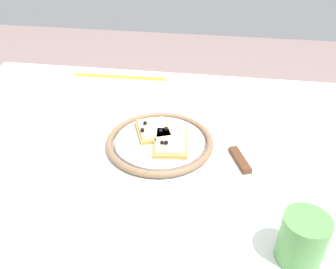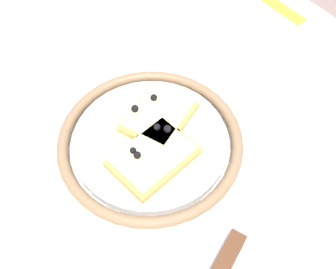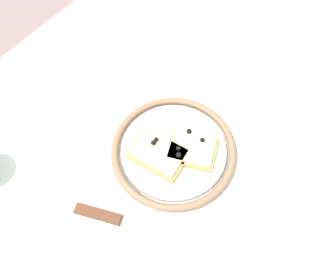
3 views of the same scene
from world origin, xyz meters
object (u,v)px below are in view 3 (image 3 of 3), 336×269
plate (174,150)px  knife (113,218)px  pizza_slice_far (192,148)px  fork (213,94)px  pizza_slice_near (159,153)px  dining_table (172,147)px

plate → knife: 0.18m
pizza_slice_far → fork: pizza_slice_far is taller
fork → plate: bearing=4.9°
pizza_slice_near → pizza_slice_far: bearing=137.0°
knife → fork: knife is taller
pizza_slice_near → dining_table: bearing=-164.4°
knife → fork: 0.35m
dining_table → pizza_slice_far: (0.02, 0.07, 0.11)m
pizza_slice_near → fork: size_ratio=0.59×
dining_table → knife: (0.22, 0.03, 0.09)m
plate → fork: bearing=-175.1°
plate → fork: 0.17m
fork → pizza_slice_far: bearing=16.8°
dining_table → fork: size_ratio=5.95×
pizza_slice_near → pizza_slice_far: size_ratio=0.98×
pizza_slice_far → knife: (0.20, -0.04, -0.02)m
dining_table → plate: bearing=39.3°
plate → fork: plate is taller
dining_table → fork: (-0.13, 0.02, 0.09)m
pizza_slice_near → knife: pizza_slice_near is taller
pizza_slice_near → fork: 0.20m
plate → pizza_slice_far: 0.04m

